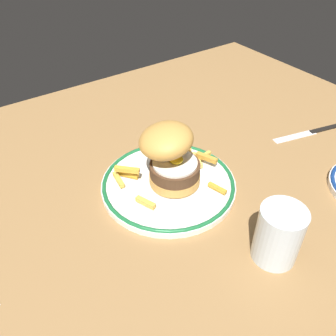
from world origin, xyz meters
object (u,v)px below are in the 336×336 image
(burger, at_px, (170,155))
(knife, at_px, (313,132))
(dinner_plate, at_px, (168,183))
(water_glass, at_px, (278,237))

(burger, distance_m, knife, 0.39)
(dinner_plate, relative_size, burger, 1.90)
(burger, height_order, knife, burger)
(burger, relative_size, water_glass, 1.40)
(knife, bearing_deg, dinner_plate, 173.99)
(water_glass, bearing_deg, knife, 28.47)
(dinner_plate, height_order, burger, burger)
(dinner_plate, bearing_deg, knife, -6.01)
(burger, bearing_deg, dinner_plate, 161.66)
(dinner_plate, distance_m, water_glass, 0.23)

